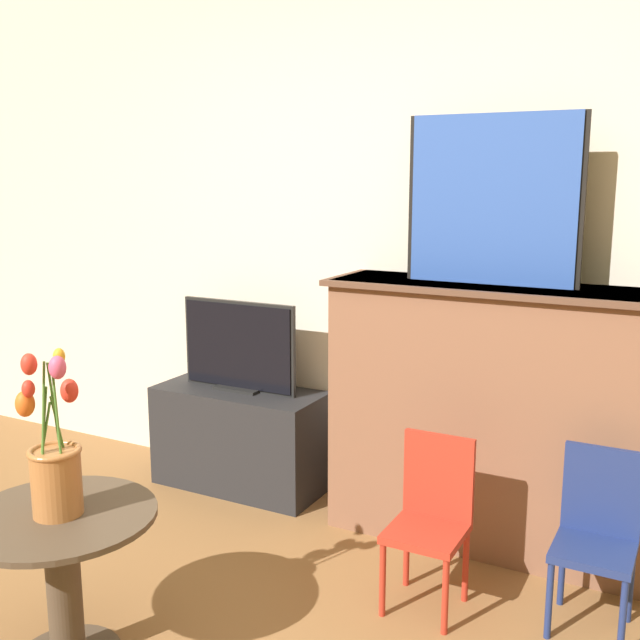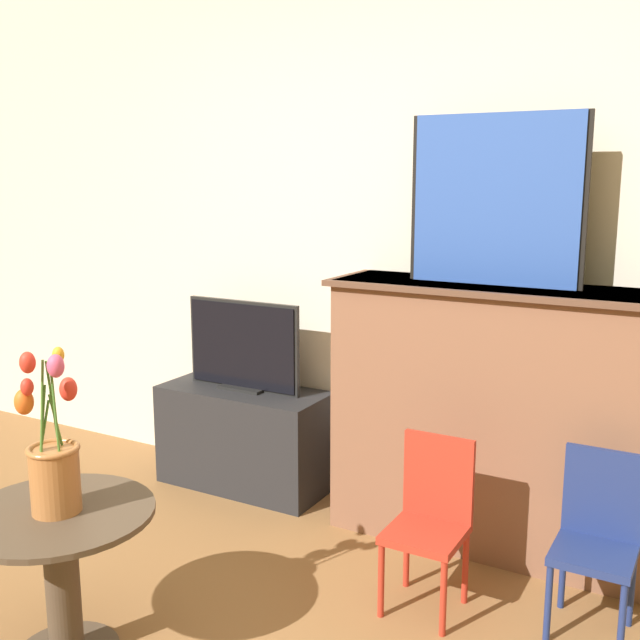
{
  "view_description": "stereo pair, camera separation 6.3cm",
  "coord_description": "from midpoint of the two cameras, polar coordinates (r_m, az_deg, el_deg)",
  "views": [
    {
      "loc": [
        1.28,
        -1.17,
        1.6
      ],
      "look_at": [
        -0.01,
        1.26,
        1.07
      ],
      "focal_mm": 42.0,
      "sensor_mm": 36.0,
      "label": 1
    },
    {
      "loc": [
        1.33,
        -1.14,
        1.6
      ],
      "look_at": [
        -0.01,
        1.26,
        1.07
      ],
      "focal_mm": 42.0,
      "sensor_mm": 36.0,
      "label": 2
    }
  ],
  "objects": [
    {
      "name": "chair_blue",
      "position": [
        2.92,
        19.75,
        -14.85
      ],
      "size": [
        0.27,
        0.27,
        0.65
      ],
      "color": "navy",
      "rests_on": "ground"
    },
    {
      "name": "fireplace_mantel",
      "position": [
        3.32,
        12.6,
        -7.02
      ],
      "size": [
        1.46,
        0.44,
        1.15
      ],
      "color": "brown",
      "rests_on": "ground"
    },
    {
      "name": "chair_red",
      "position": [
        2.91,
        7.84,
        -14.39
      ],
      "size": [
        0.27,
        0.27,
        0.65
      ],
      "color": "#B22D1E",
      "rests_on": "ground"
    },
    {
      "name": "tv_monitor",
      "position": [
        3.81,
        -6.69,
        -2.08
      ],
      "size": [
        0.65,
        0.12,
        0.46
      ],
      "color": "black",
      "rests_on": "tv_stand"
    },
    {
      "name": "side_table",
      "position": [
        2.72,
        -19.69,
        -17.24
      ],
      "size": [
        0.63,
        0.63,
        0.53
      ],
      "color": "#4C3D2D",
      "rests_on": "ground"
    },
    {
      "name": "tv_stand",
      "position": [
        3.94,
        -6.58,
        -8.94
      ],
      "size": [
        0.88,
        0.38,
        0.52
      ],
      "color": "#232326",
      "rests_on": "ground"
    },
    {
      "name": "painting",
      "position": [
        3.18,
        12.45,
        8.91
      ],
      "size": [
        0.73,
        0.03,
        0.69
      ],
      "color": "black",
      "rests_on": "fireplace_mantel"
    },
    {
      "name": "vase_tulips",
      "position": [
        2.58,
        -20.25,
        -10.28
      ],
      "size": [
        0.18,
        0.19,
        0.54
      ],
      "color": "#AD6B38",
      "rests_on": "side_table"
    },
    {
      "name": "wall_back",
      "position": [
        3.54,
        6.34,
        6.88
      ],
      "size": [
        8.0,
        0.06,
        2.7
      ],
      "color": "beige",
      "rests_on": "ground"
    }
  ]
}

